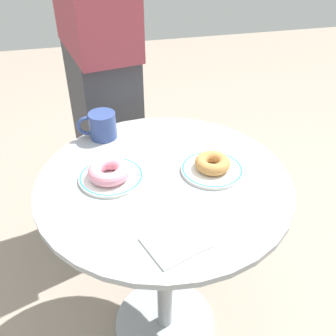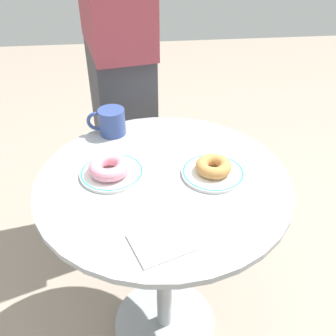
{
  "view_description": "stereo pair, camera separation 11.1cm",
  "coord_description": "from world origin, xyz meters",
  "px_view_note": "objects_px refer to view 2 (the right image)",
  "views": [
    {
      "loc": [
        -0.19,
        -0.86,
        1.42
      ],
      "look_at": [
        0.02,
        0.02,
        0.77
      ],
      "focal_mm": 41.26,
      "sensor_mm": 36.0,
      "label": 1
    },
    {
      "loc": [
        -0.08,
        -0.88,
        1.42
      ],
      "look_at": [
        0.02,
        0.02,
        0.77
      ],
      "focal_mm": 41.26,
      "sensor_mm": 36.0,
      "label": 2
    }
  ],
  "objects_px": {
    "donut_old_fashioned": "(213,166)",
    "paper_napkin": "(161,242)",
    "donut_pink_frosted": "(109,167)",
    "cafe_table": "(164,235)",
    "coffee_mug": "(111,122)",
    "plate_left": "(112,172)",
    "plate_right": "(213,173)",
    "person_figure": "(119,65)"
  },
  "relations": [
    {
      "from": "donut_old_fashioned",
      "to": "paper_napkin",
      "type": "xyz_separation_m",
      "value": [
        -0.17,
        -0.25,
        -0.03
      ]
    },
    {
      "from": "donut_pink_frosted",
      "to": "donut_old_fashioned",
      "type": "xyz_separation_m",
      "value": [
        0.3,
        -0.02,
        -0.0
      ]
    },
    {
      "from": "donut_old_fashioned",
      "to": "paper_napkin",
      "type": "bearing_deg",
      "value": -124.52
    },
    {
      "from": "cafe_table",
      "to": "donut_pink_frosted",
      "type": "relative_size",
      "value": 6.11
    },
    {
      "from": "paper_napkin",
      "to": "coffee_mug",
      "type": "distance_m",
      "value": 0.54
    },
    {
      "from": "cafe_table",
      "to": "plate_left",
      "type": "xyz_separation_m",
      "value": [
        -0.15,
        0.04,
        0.24
      ]
    },
    {
      "from": "coffee_mug",
      "to": "plate_left",
      "type": "bearing_deg",
      "value": -89.24
    },
    {
      "from": "donut_old_fashioned",
      "to": "plate_right",
      "type": "bearing_deg",
      "value": 0.0
    },
    {
      "from": "plate_left",
      "to": "coffee_mug",
      "type": "height_order",
      "value": "coffee_mug"
    },
    {
      "from": "paper_napkin",
      "to": "person_figure",
      "type": "distance_m",
      "value": 0.87
    },
    {
      "from": "plate_left",
      "to": "coffee_mug",
      "type": "bearing_deg",
      "value": 90.76
    },
    {
      "from": "plate_right",
      "to": "donut_old_fashioned",
      "type": "relative_size",
      "value": 1.76
    },
    {
      "from": "plate_right",
      "to": "paper_napkin",
      "type": "xyz_separation_m",
      "value": [
        -0.17,
        -0.25,
        -0.0
      ]
    },
    {
      "from": "plate_right",
      "to": "coffee_mug",
      "type": "relative_size",
      "value": 1.43
    },
    {
      "from": "donut_old_fashioned",
      "to": "coffee_mug",
      "type": "relative_size",
      "value": 0.81
    },
    {
      "from": "paper_napkin",
      "to": "coffee_mug",
      "type": "xyz_separation_m",
      "value": [
        -0.12,
        0.52,
        0.04
      ]
    },
    {
      "from": "plate_left",
      "to": "donut_old_fashioned",
      "type": "xyz_separation_m",
      "value": [
        0.3,
        -0.03,
        0.02
      ]
    },
    {
      "from": "cafe_table",
      "to": "donut_old_fashioned",
      "type": "distance_m",
      "value": 0.3
    },
    {
      "from": "plate_left",
      "to": "donut_old_fashioned",
      "type": "height_order",
      "value": "donut_old_fashioned"
    },
    {
      "from": "cafe_table",
      "to": "paper_napkin",
      "type": "xyz_separation_m",
      "value": [
        -0.03,
        -0.25,
        0.24
      ]
    },
    {
      "from": "cafe_table",
      "to": "plate_left",
      "type": "distance_m",
      "value": 0.28
    },
    {
      "from": "plate_right",
      "to": "coffee_mug",
      "type": "bearing_deg",
      "value": 138.18
    },
    {
      "from": "cafe_table",
      "to": "plate_right",
      "type": "height_order",
      "value": "plate_right"
    },
    {
      "from": "plate_right",
      "to": "paper_napkin",
      "type": "height_order",
      "value": "plate_right"
    },
    {
      "from": "plate_left",
      "to": "person_figure",
      "type": "bearing_deg",
      "value": 87.08
    },
    {
      "from": "cafe_table",
      "to": "person_figure",
      "type": "distance_m",
      "value": 0.71
    },
    {
      "from": "donut_old_fashioned",
      "to": "plate_left",
      "type": "bearing_deg",
      "value": 173.81
    },
    {
      "from": "plate_left",
      "to": "paper_napkin",
      "type": "xyz_separation_m",
      "value": [
        0.12,
        -0.29,
        -0.0
      ]
    },
    {
      "from": "plate_left",
      "to": "plate_right",
      "type": "height_order",
      "value": "same"
    },
    {
      "from": "plate_right",
      "to": "person_figure",
      "type": "xyz_separation_m",
      "value": [
        -0.27,
        0.6,
        0.11
      ]
    },
    {
      "from": "plate_left",
      "to": "donut_pink_frosted",
      "type": "height_order",
      "value": "donut_pink_frosted"
    },
    {
      "from": "donut_old_fashioned",
      "to": "paper_napkin",
      "type": "height_order",
      "value": "donut_old_fashioned"
    },
    {
      "from": "person_figure",
      "to": "plate_left",
      "type": "bearing_deg",
      "value": -92.92
    },
    {
      "from": "cafe_table",
      "to": "donut_old_fashioned",
      "type": "height_order",
      "value": "donut_old_fashioned"
    },
    {
      "from": "plate_left",
      "to": "coffee_mug",
      "type": "xyz_separation_m",
      "value": [
        -0.0,
        0.23,
        0.04
      ]
    },
    {
      "from": "cafe_table",
      "to": "person_figure",
      "type": "bearing_deg",
      "value": 101.07
    },
    {
      "from": "plate_right",
      "to": "donut_old_fashioned",
      "type": "distance_m",
      "value": 0.02
    },
    {
      "from": "donut_old_fashioned",
      "to": "coffee_mug",
      "type": "distance_m",
      "value": 0.4
    },
    {
      "from": "cafe_table",
      "to": "donut_old_fashioned",
      "type": "relative_size",
      "value": 7.06
    },
    {
      "from": "cafe_table",
      "to": "donut_pink_frosted",
      "type": "xyz_separation_m",
      "value": [
        -0.15,
        0.03,
        0.26
      ]
    },
    {
      "from": "plate_right",
      "to": "donut_pink_frosted",
      "type": "xyz_separation_m",
      "value": [
        -0.3,
        0.02,
        0.03
      ]
    },
    {
      "from": "plate_right",
      "to": "donut_pink_frosted",
      "type": "relative_size",
      "value": 1.52
    }
  ]
}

